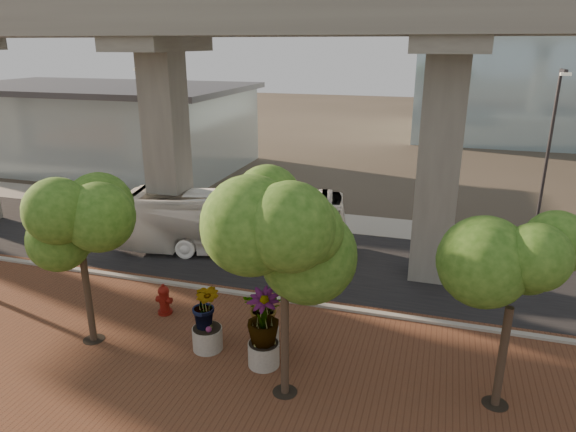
% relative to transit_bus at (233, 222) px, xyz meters
% --- Properties ---
extents(ground, '(160.00, 160.00, 0.00)m').
position_rel_transit_bus_xyz_m(ground, '(2.88, -2.11, -1.47)').
color(ground, '#3B352B').
rests_on(ground, ground).
extents(brick_plaza, '(70.00, 13.00, 0.06)m').
position_rel_transit_bus_xyz_m(brick_plaza, '(2.88, -10.11, -1.44)').
color(brick_plaza, brown).
rests_on(brick_plaza, ground).
extents(asphalt_road, '(90.00, 8.00, 0.04)m').
position_rel_transit_bus_xyz_m(asphalt_road, '(2.88, -0.11, -1.45)').
color(asphalt_road, black).
rests_on(asphalt_road, ground).
extents(curb_strip, '(70.00, 0.25, 0.16)m').
position_rel_transit_bus_xyz_m(curb_strip, '(2.88, -4.11, -1.39)').
color(curb_strip, '#A09D95').
rests_on(curb_strip, ground).
extents(far_sidewalk, '(90.00, 3.00, 0.06)m').
position_rel_transit_bus_xyz_m(far_sidewalk, '(2.88, 5.39, -1.44)').
color(far_sidewalk, '#A09D95').
rests_on(far_sidewalk, ground).
extents(transit_viaduct, '(72.00, 5.60, 12.40)m').
position_rel_transit_bus_xyz_m(transit_viaduct, '(2.88, -0.11, 5.82)').
color(transit_viaduct, gray).
rests_on(transit_viaduct, ground).
extents(station_pavilion, '(23.00, 13.00, 6.30)m').
position_rel_transit_bus_xyz_m(station_pavilion, '(-17.12, 13.89, 1.75)').
color(station_pavilion, '#A8BAC0').
rests_on(station_pavilion, ground).
extents(transit_bus, '(10.82, 4.58, 2.94)m').
position_rel_transit_bus_xyz_m(transit_bus, '(0.00, 0.00, 0.00)').
color(transit_bus, white).
rests_on(transit_bus, ground).
extents(fire_hydrant, '(0.57, 0.52, 1.15)m').
position_rel_transit_bus_xyz_m(fire_hydrant, '(-0.08, -6.26, -0.86)').
color(fire_hydrant, maroon).
rests_on(fire_hydrant, ground).
extents(planter_front, '(1.91, 1.91, 2.10)m').
position_rel_transit_bus_xyz_m(planter_front, '(4.09, -7.15, -0.13)').
color(planter_front, gray).
rests_on(planter_front, ground).
extents(planter_right, '(2.34, 2.34, 2.50)m').
position_rel_transit_bus_xyz_m(planter_right, '(4.38, -8.16, 0.10)').
color(planter_right, gray).
rests_on(planter_right, ground).
extents(planter_left, '(2.12, 2.12, 2.33)m').
position_rel_transit_bus_xyz_m(planter_left, '(2.38, -7.88, 0.01)').
color(planter_left, '#A09D90').
rests_on(planter_left, ground).
extents(street_tree_near_west, '(3.59, 3.59, 5.75)m').
position_rel_transit_bus_xyz_m(street_tree_near_west, '(-1.45, -8.50, 2.69)').
color(street_tree_near_west, '#4D392C').
rests_on(street_tree_near_west, ground).
extents(street_tree_near_east, '(4.03, 4.03, 6.36)m').
position_rel_transit_bus_xyz_m(street_tree_near_east, '(5.38, -9.22, 3.09)').
color(street_tree_near_east, '#4D392C').
rests_on(street_tree_near_east, ground).
extents(street_tree_far_east, '(3.46, 3.46, 5.53)m').
position_rel_transit_bus_xyz_m(street_tree_far_east, '(10.98, -8.03, 2.53)').
color(street_tree_far_east, '#4D392C').
rests_on(street_tree_far_east, ground).
extents(streetlamp_west, '(0.40, 1.18, 8.17)m').
position_rel_transit_bus_xyz_m(streetlamp_west, '(-6.75, 4.60, 3.30)').
color(streetlamp_west, '#303035').
rests_on(streetlamp_west, ground).
extents(streetlamp_east, '(0.41, 1.20, 8.27)m').
position_rel_transit_bus_xyz_m(streetlamp_east, '(13.51, 4.38, 3.36)').
color(streetlamp_east, '#2B2A2F').
rests_on(streetlamp_east, ground).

